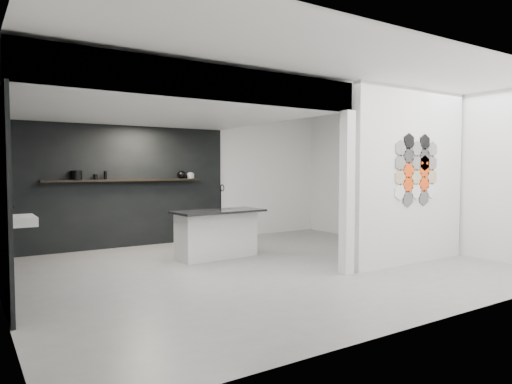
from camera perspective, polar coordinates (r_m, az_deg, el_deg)
The scene contains 16 objects.
floor at distance 7.12m, azimuth 0.65°, elevation -9.46°, with size 7.00×6.00×0.01m, color slate.
partition_panel at distance 7.73m, azimuth 18.79°, elevation 1.88°, with size 2.45×0.15×2.80m, color silver.
bay_clad_back at distance 9.13m, azimuth -16.74°, elevation 0.64°, with size 4.40×0.04×2.35m, color black.
bulkhead at distance 7.32m, azimuth -12.50°, elevation 10.94°, with size 4.40×4.00×0.40m, color silver.
corner_column at distance 6.70m, azimuth 11.30°, elevation -0.10°, with size 0.16×0.16×2.35m, color silver.
fascia_beam at distance 5.59m, azimuth -5.39°, elevation 13.51°, with size 4.40×0.16×0.40m, color silver.
wall_basin at distance 6.65m, azimuth -27.59°, elevation -3.21°, with size 0.40×0.60×0.12m, color silver.
display_shelf at distance 9.05m, azimuth -15.96°, elevation 1.43°, with size 3.00×0.15×0.04m, color black.
kitchen_island at distance 7.84m, azimuth -4.93°, elevation -5.14°, with size 1.59×0.78×1.25m.
stockpot at distance 8.83m, azimuth -21.55°, elevation 1.97°, with size 0.20×0.20×0.17m, color black.
kettle at distance 9.45m, azimuth -9.26°, elevation 2.17°, with size 0.19×0.19×0.16m, color black.
glass_bowl at distance 9.53m, azimuth -8.18°, elevation 2.02°, with size 0.15×0.15×0.11m, color gray.
glass_vase at distance 9.53m, azimuth -8.18°, elevation 2.07°, with size 0.09×0.09×0.12m, color gray.
bottle_dark at distance 8.94m, azimuth -18.31°, elevation 2.01°, with size 0.06×0.06×0.16m, color black.
utensil_cup at distance 8.90m, azimuth -19.43°, elevation 1.80°, with size 0.08×0.08×0.10m, color black.
hex_tile_cluster at distance 7.71m, azimuth 19.46°, elevation 2.64°, with size 1.04×0.02×1.16m.
Camera 1 is at (-3.85, -5.78, 1.53)m, focal length 32.00 mm.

